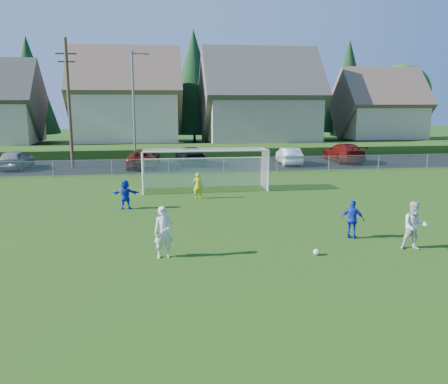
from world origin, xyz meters
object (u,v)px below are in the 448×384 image
(soccer_goal, at_px, (205,163))
(soccer_ball, at_px, (316,252))
(player_blue_b, at_px, (125,194))
(car_c, at_px, (144,158))
(car_g, at_px, (344,153))
(player_white_a, at_px, (164,232))
(car_f, at_px, (289,156))
(player_white_b, at_px, (414,226))
(goalkeeper, at_px, (198,186))
(car_a, at_px, (16,159))
(car_d, at_px, (190,156))
(player_blue_a, at_px, (353,219))

(soccer_goal, bearing_deg, soccer_ball, -78.63)
(soccer_ball, height_order, player_blue_b, player_blue_b)
(car_c, relative_size, car_g, 0.95)
(player_white_a, height_order, car_f, player_white_a)
(car_g, bearing_deg, player_blue_b, 42.46)
(car_g, distance_m, soccer_goal, 17.41)
(player_white_b, distance_m, goalkeeper, 12.26)
(car_a, relative_size, car_c, 0.83)
(goalkeeper, relative_size, car_f, 0.33)
(car_g, bearing_deg, car_f, 10.42)
(soccer_ball, xyz_separation_m, car_f, (5.58, 23.13, 0.60))
(player_blue_b, relative_size, car_a, 0.33)
(player_white_b, bearing_deg, car_f, 101.49)
(car_a, bearing_deg, goalkeeper, 139.35)
(player_blue_b, bearing_deg, car_d, -100.00)
(player_blue_a, bearing_deg, car_d, -45.93)
(car_c, xyz_separation_m, car_f, (12.03, 0.06, -0.03))
(soccer_ball, distance_m, car_f, 23.80)
(player_white_a, relative_size, car_f, 0.42)
(player_blue_a, bearing_deg, player_white_b, 166.20)
(player_blue_a, relative_size, soccer_goal, 0.20)
(soccer_ball, xyz_separation_m, car_c, (-6.45, 23.07, 0.63))
(car_a, relative_size, soccer_goal, 0.59)
(soccer_goal, bearing_deg, car_f, 51.72)
(player_blue_b, height_order, car_f, player_blue_b)
(player_white_b, relative_size, car_c, 0.33)
(player_white_a, distance_m, car_d, 23.96)
(player_blue_b, bearing_deg, soccer_ball, 135.71)
(player_blue_b, relative_size, goalkeeper, 1.03)
(player_white_a, distance_m, player_blue_a, 7.44)
(player_blue_b, relative_size, car_d, 0.29)
(goalkeeper, distance_m, car_d, 14.10)
(soccer_ball, xyz_separation_m, player_blue_a, (2.06, 1.80, 0.64))
(soccer_ball, distance_m, car_c, 23.96)
(player_white_a, relative_size, car_c, 0.34)
(player_white_a, relative_size, goalkeeper, 1.25)
(goalkeeper, bearing_deg, car_g, -124.44)
(car_f, bearing_deg, player_blue_b, 53.75)
(car_a, xyz_separation_m, soccer_goal, (13.76, -10.77, 0.88))
(goalkeeper, bearing_deg, player_white_a, 89.19)
(player_white_a, xyz_separation_m, car_d, (2.67, 23.81, -0.16))
(player_white_b, bearing_deg, player_blue_a, 150.04)
(car_d, bearing_deg, car_c, 13.14)
(car_g, bearing_deg, car_a, 1.75)
(soccer_ball, xyz_separation_m, soccer_goal, (-2.57, 12.80, 1.52))
(car_g, xyz_separation_m, soccer_goal, (-13.31, -11.20, 0.82))
(player_white_b, xyz_separation_m, soccer_goal, (-6.25, 12.68, 0.74))
(car_d, bearing_deg, goalkeeper, 82.26)
(soccer_ball, distance_m, player_blue_a, 2.81)
(player_blue_b, bearing_deg, soccer_goal, -128.83)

